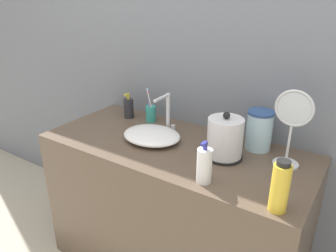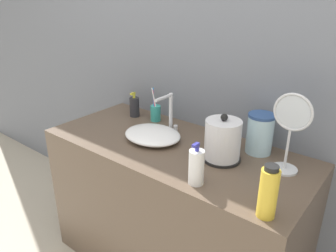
{
  "view_description": "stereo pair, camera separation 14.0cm",
  "coord_description": "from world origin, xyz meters",
  "px_view_note": "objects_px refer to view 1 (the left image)",
  "views": [
    {
      "loc": [
        0.82,
        -0.99,
        1.58
      ],
      "look_at": [
        -0.04,
        0.31,
        0.93
      ],
      "focal_mm": 35.0,
      "sensor_mm": 36.0,
      "label": 1
    },
    {
      "loc": [
        0.93,
        -0.91,
        1.58
      ],
      "look_at": [
        -0.04,
        0.31,
        0.93
      ],
      "focal_mm": 35.0,
      "sensor_mm": 36.0,
      "label": 2
    }
  ],
  "objects_px": {
    "lotion_bottle": "(129,108)",
    "shampoo_bottle": "(204,165)",
    "toothbrush_cup": "(151,113)",
    "electric_kettle": "(225,139)",
    "faucet": "(167,111)",
    "water_pitcher": "(259,130)",
    "mouthwash_bottle": "(280,187)",
    "vanity_mirror": "(292,124)"
  },
  "relations": [
    {
      "from": "electric_kettle",
      "to": "mouthwash_bottle",
      "type": "xyz_separation_m",
      "value": [
        0.34,
        -0.27,
        0.0
      ]
    },
    {
      "from": "mouthwash_bottle",
      "to": "water_pitcher",
      "type": "xyz_separation_m",
      "value": [
        -0.23,
        0.45,
        0.0
      ]
    },
    {
      "from": "toothbrush_cup",
      "to": "electric_kettle",
      "type": "bearing_deg",
      "value": -17.68
    },
    {
      "from": "toothbrush_cup",
      "to": "vanity_mirror",
      "type": "distance_m",
      "value": 0.86
    },
    {
      "from": "shampoo_bottle",
      "to": "electric_kettle",
      "type": "bearing_deg",
      "value": 94.86
    },
    {
      "from": "mouthwash_bottle",
      "to": "toothbrush_cup",
      "type": "bearing_deg",
      "value": 153.56
    },
    {
      "from": "faucet",
      "to": "toothbrush_cup",
      "type": "bearing_deg",
      "value": 156.39
    },
    {
      "from": "vanity_mirror",
      "to": "mouthwash_bottle",
      "type": "bearing_deg",
      "value": -79.73
    },
    {
      "from": "toothbrush_cup",
      "to": "shampoo_bottle",
      "type": "bearing_deg",
      "value": -36.05
    },
    {
      "from": "water_pitcher",
      "to": "faucet",
      "type": "bearing_deg",
      "value": -171.53
    },
    {
      "from": "faucet",
      "to": "vanity_mirror",
      "type": "bearing_deg",
      "value": -1.63
    },
    {
      "from": "lotion_bottle",
      "to": "toothbrush_cup",
      "type": "bearing_deg",
      "value": 9.19
    },
    {
      "from": "lotion_bottle",
      "to": "shampoo_bottle",
      "type": "height_order",
      "value": "shampoo_bottle"
    },
    {
      "from": "shampoo_bottle",
      "to": "mouthwash_bottle",
      "type": "relative_size",
      "value": 0.92
    },
    {
      "from": "toothbrush_cup",
      "to": "lotion_bottle",
      "type": "bearing_deg",
      "value": -170.81
    },
    {
      "from": "water_pitcher",
      "to": "lotion_bottle",
      "type": "bearing_deg",
      "value": -178.23
    },
    {
      "from": "faucet",
      "to": "shampoo_bottle",
      "type": "xyz_separation_m",
      "value": [
        0.42,
        -0.36,
        -0.05
      ]
    },
    {
      "from": "mouthwash_bottle",
      "to": "vanity_mirror",
      "type": "height_order",
      "value": "vanity_mirror"
    },
    {
      "from": "electric_kettle",
      "to": "shampoo_bottle",
      "type": "distance_m",
      "value": 0.25
    },
    {
      "from": "toothbrush_cup",
      "to": "vanity_mirror",
      "type": "height_order",
      "value": "vanity_mirror"
    },
    {
      "from": "water_pitcher",
      "to": "vanity_mirror",
      "type": "bearing_deg",
      "value": -29.27
    },
    {
      "from": "lotion_bottle",
      "to": "vanity_mirror",
      "type": "relative_size",
      "value": 0.44
    },
    {
      "from": "vanity_mirror",
      "to": "faucet",
      "type": "bearing_deg",
      "value": 178.37
    },
    {
      "from": "faucet",
      "to": "mouthwash_bottle",
      "type": "bearing_deg",
      "value": -27.08
    },
    {
      "from": "faucet",
      "to": "water_pitcher",
      "type": "xyz_separation_m",
      "value": [
        0.5,
        0.08,
        -0.02
      ]
    },
    {
      "from": "electric_kettle",
      "to": "lotion_bottle",
      "type": "height_order",
      "value": "electric_kettle"
    },
    {
      "from": "electric_kettle",
      "to": "mouthwash_bottle",
      "type": "relative_size",
      "value": 1.13
    },
    {
      "from": "shampoo_bottle",
      "to": "mouthwash_bottle",
      "type": "xyz_separation_m",
      "value": [
        0.32,
        -0.02,
        0.02
      ]
    },
    {
      "from": "water_pitcher",
      "to": "toothbrush_cup",
      "type": "bearing_deg",
      "value": -179.94
    },
    {
      "from": "lotion_bottle",
      "to": "vanity_mirror",
      "type": "height_order",
      "value": "vanity_mirror"
    },
    {
      "from": "electric_kettle",
      "to": "vanity_mirror",
      "type": "xyz_separation_m",
      "value": [
        0.27,
        0.09,
        0.11
      ]
    },
    {
      "from": "faucet",
      "to": "water_pitcher",
      "type": "distance_m",
      "value": 0.51
    },
    {
      "from": "lotion_bottle",
      "to": "shampoo_bottle",
      "type": "distance_m",
      "value": 0.85
    },
    {
      "from": "mouthwash_bottle",
      "to": "water_pitcher",
      "type": "relative_size",
      "value": 1.02
    },
    {
      "from": "lotion_bottle",
      "to": "electric_kettle",
      "type": "bearing_deg",
      "value": -12.21
    },
    {
      "from": "mouthwash_bottle",
      "to": "vanity_mirror",
      "type": "bearing_deg",
      "value": 100.27
    },
    {
      "from": "faucet",
      "to": "toothbrush_cup",
      "type": "distance_m",
      "value": 0.2
    },
    {
      "from": "faucet",
      "to": "lotion_bottle",
      "type": "height_order",
      "value": "faucet"
    },
    {
      "from": "electric_kettle",
      "to": "water_pitcher",
      "type": "bearing_deg",
      "value": 60.33
    },
    {
      "from": "faucet",
      "to": "toothbrush_cup",
      "type": "xyz_separation_m",
      "value": [
        -0.17,
        0.07,
        -0.07
      ]
    },
    {
      "from": "vanity_mirror",
      "to": "electric_kettle",
      "type": "bearing_deg",
      "value": -162.01
    },
    {
      "from": "faucet",
      "to": "lotion_bottle",
      "type": "xyz_separation_m",
      "value": [
        -0.32,
        0.05,
        -0.06
      ]
    }
  ]
}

